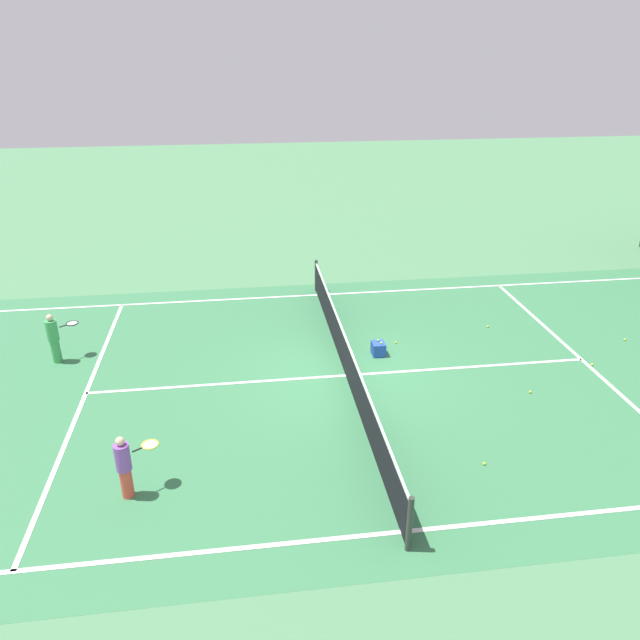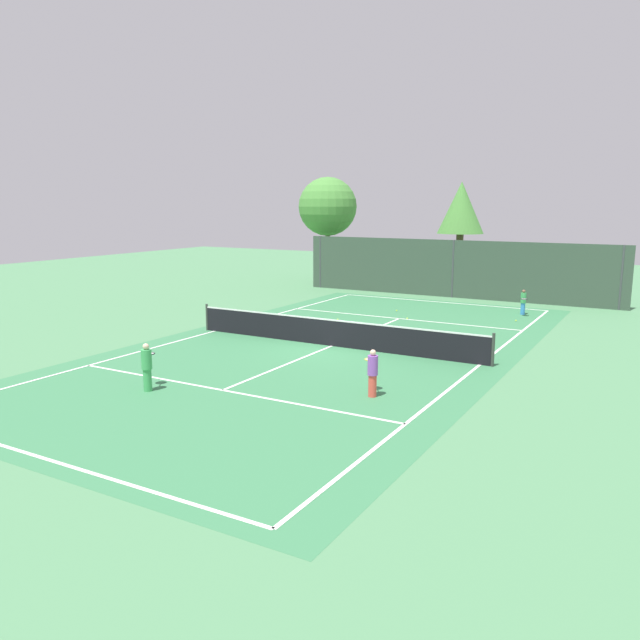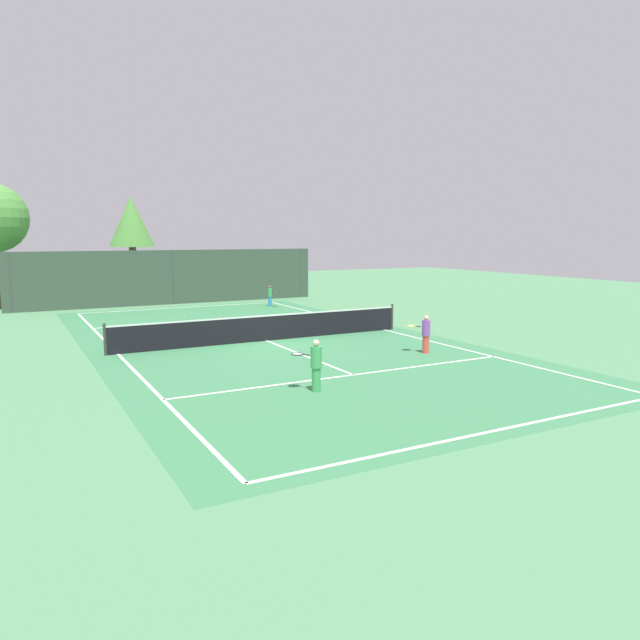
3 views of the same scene
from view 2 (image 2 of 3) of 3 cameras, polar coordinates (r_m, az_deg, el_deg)
name	(u,v)px [view 2 (image 2 of 3)]	position (r m, az deg, el deg)	size (l,w,h in m)	color
ground_plane	(332,346)	(22.97, 1.10, -2.40)	(80.00, 80.00, 0.00)	#4C8456
court_surface	(332,346)	(22.97, 1.10, -2.40)	(13.00, 25.00, 0.01)	#387A4C
tennis_net	(332,333)	(22.86, 1.11, -1.15)	(11.90, 0.10, 1.10)	#333833
perimeter_fence	(453,269)	(35.49, 12.08, 4.60)	(18.00, 0.12, 3.20)	#384C3D
tree_0	(461,209)	(40.58, 12.79, 9.89)	(2.89, 2.89, 6.54)	brown
tree_1	(328,207)	(40.90, 0.71, 10.32)	(3.77, 3.77, 6.87)	brown
player_0	(523,302)	(30.88, 18.11, 1.61)	(0.46, 0.84, 1.19)	#388CD8
player_1	(373,372)	(16.94, 4.83, -4.77)	(0.66, 0.83, 1.32)	#E54C3F
player_2	(147,366)	(18.04, -15.56, -4.10)	(0.71, 0.81, 1.37)	#3FA559
ball_crate	(322,333)	(24.32, 0.20, -1.23)	(0.40, 0.34, 0.43)	blue
tennis_ball_0	(412,329)	(26.16, 8.38, -0.83)	(0.07, 0.07, 0.07)	#CCE533
tennis_ball_1	(317,333)	(25.19, -0.25, -1.16)	(0.07, 0.07, 0.07)	#CCE533
tennis_ball_2	(516,321)	(29.12, 17.50, -0.05)	(0.07, 0.07, 0.07)	#CCE533
tennis_ball_3	(397,311)	(30.62, 7.03, 0.87)	(0.07, 0.07, 0.07)	#CCE533
tennis_ball_4	(407,318)	(28.59, 7.99, 0.15)	(0.07, 0.07, 0.07)	#CCE533
tennis_ball_5	(338,319)	(28.06, 1.63, 0.05)	(0.07, 0.07, 0.07)	#CCE533
tennis_ball_6	(453,346)	(23.37, 12.12, -2.33)	(0.07, 0.07, 0.07)	#CCE533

